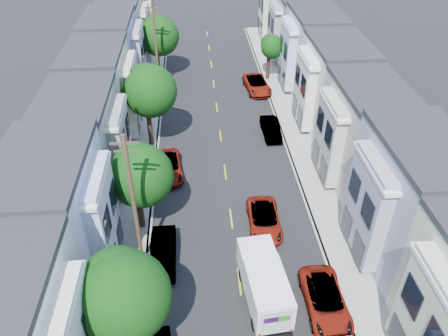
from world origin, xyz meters
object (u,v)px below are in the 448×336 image
object	(u,v)px
tree_b	(122,297)
parked_right_d	(257,85)
tree_d	(149,91)
tree_far_r	(272,47)
parked_right_b	(325,301)
tree_e	(158,36)
parked_left_c	(163,253)
utility_pole_far	(156,50)
utility_pole_near	(134,205)
lead_sedan	(264,220)
fedex_truck	(264,283)
tree_c	(140,176)
parked_left_d	(168,167)
parked_right_c	(271,129)

from	to	relation	value
tree_b	parked_right_d	distance (m)	34.41
tree_b	tree_d	bearing A→B (deg)	90.00
tree_far_r	parked_right_b	size ratio (longest dim) A/B	1.06
tree_e	parked_left_c	xyz separation A→B (m)	(1.40, -30.15, -4.38)
tree_b	utility_pole_far	size ratio (longest dim) A/B	0.73
utility_pole_near	utility_pole_far	size ratio (longest dim) A/B	1.00
lead_sedan	parked_right_d	distance (m)	22.91
utility_pole_near	lead_sedan	size ratio (longest dim) A/B	2.01
lead_sedan	parked_right_d	size ratio (longest dim) A/B	0.91
parked_left_c	parked_right_b	size ratio (longest dim) A/B	0.89
fedex_truck	parked_right_b	size ratio (longest dim) A/B	1.12
tree_c	utility_pole_far	world-z (taller)	utility_pole_far
tree_e	utility_pole_near	distance (m)	30.32
fedex_truck	parked_left_d	size ratio (longest dim) A/B	1.13
tree_d	utility_pole_near	size ratio (longest dim) A/B	0.79
tree_b	utility_pole_far	bearing A→B (deg)	90.00
tree_c	parked_left_c	xyz separation A→B (m)	(1.40, -3.44, -3.91)
utility_pole_near	parked_right_d	world-z (taller)	utility_pole_near
lead_sedan	parked_right_b	bearing A→B (deg)	-69.04
tree_d	utility_pole_far	bearing A→B (deg)	89.99
utility_pole_far	parked_right_b	bearing A→B (deg)	-69.78
utility_pole_near	parked_right_d	xyz separation A→B (m)	(11.20, 25.69, -4.39)
tree_e	parked_left_d	xyz separation A→B (m)	(1.40, -20.25, -4.43)
parked_right_d	lead_sedan	bearing A→B (deg)	-102.20
utility_pole_near	parked_right_c	bearing A→B (deg)	54.61
tree_e	lead_sedan	bearing A→B (deg)	-72.54
tree_far_r	parked_right_d	xyz separation A→B (m)	(-1.99, -3.06, -3.25)
tree_d	parked_left_c	xyz separation A→B (m)	(1.40, -14.63, -4.80)
utility_pole_far	parked_right_c	world-z (taller)	utility_pole_far
lead_sedan	parked_left_c	xyz separation A→B (m)	(-7.22, -2.75, 0.08)
tree_far_r	parked_right_c	distance (m)	13.54
tree_b	parked_left_d	size ratio (longest dim) A/B	1.43
tree_far_r	fedex_truck	xyz separation A→B (m)	(-5.60, -32.24, -2.46)
tree_far_r	parked_right_c	bearing A→B (deg)	-98.72
tree_c	parked_right_d	world-z (taller)	tree_c
tree_far_r	parked_right_c	xyz separation A→B (m)	(-1.99, -12.98, -3.29)
tree_e	fedex_truck	size ratio (longest dim) A/B	1.30
utility_pole_far	parked_left_d	bearing A→B (deg)	-84.98
tree_c	utility_pole_near	distance (m)	3.64
utility_pole_near	parked_right_b	size ratio (longest dim) A/B	1.94
parked_left_c	parked_left_d	xyz separation A→B (m)	(0.00, 9.90, -0.06)
tree_far_r	fedex_truck	world-z (taller)	tree_far_r
tree_e	utility_pole_near	size ratio (longest dim) A/B	0.75
utility_pole_near	fedex_truck	bearing A→B (deg)	-24.66
parked_right_b	tree_b	bearing A→B (deg)	-168.94
tree_d	parked_right_d	distance (m)	16.34
tree_d	parked_right_b	world-z (taller)	tree_d
tree_c	tree_d	bearing A→B (deg)	90.00
parked_left_c	utility_pole_far	bearing A→B (deg)	92.39
parked_right_b	utility_pole_near	bearing A→B (deg)	158.58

